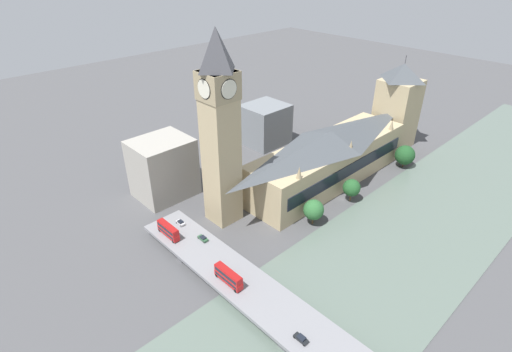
# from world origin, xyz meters

# --- Properties ---
(ground_plane) EXTENTS (600.00, 600.00, 0.00)m
(ground_plane) POSITION_xyz_m (0.00, 0.00, 0.00)
(ground_plane) COLOR #4C4C4F
(river_water) EXTENTS (53.20, 360.00, 0.30)m
(river_water) POSITION_xyz_m (-32.60, 0.00, 0.15)
(river_water) COLOR slate
(river_water) RESTS_ON ground_plane
(parliament_hall) EXTENTS (23.43, 87.32, 25.03)m
(parliament_hall) POSITION_xyz_m (14.48, -8.00, 12.43)
(parliament_hall) COLOR tan
(parliament_hall) RESTS_ON ground_plane
(clock_tower) EXTENTS (12.00, 12.00, 73.13)m
(clock_tower) POSITION_xyz_m (25.00, 45.06, 39.32)
(clock_tower) COLOR tan
(clock_tower) RESTS_ON ground_plane
(victoria_tower) EXTENTS (18.20, 18.20, 48.23)m
(victoria_tower) POSITION_xyz_m (14.54, -64.76, 22.12)
(victoria_tower) COLOR tan
(victoria_tower) RESTS_ON ground_plane
(road_bridge) EXTENTS (138.40, 15.57, 4.20)m
(road_bridge) POSITION_xyz_m (-32.60, 66.25, 3.34)
(road_bridge) COLOR slate
(road_bridge) RESTS_ON ground_plane
(double_decker_bus_mid) EXTENTS (10.93, 2.53, 4.88)m
(double_decker_bus_mid) POSITION_xyz_m (-7.04, 69.66, 6.89)
(double_decker_bus_mid) COLOR red
(double_decker_bus_mid) RESTS_ON road_bridge
(double_decker_bus_rear) EXTENTS (10.79, 2.49, 4.80)m
(double_decker_bus_rear) POSITION_xyz_m (25.44, 70.26, 6.84)
(double_decker_bus_rear) COLOR red
(double_decker_bus_rear) RESTS_ON road_bridge
(car_northbound_lead) EXTENTS (3.96, 1.81, 1.51)m
(car_northbound_lead) POSITION_xyz_m (28.30, 63.29, 4.94)
(car_northbound_lead) COLOR silver
(car_northbound_lead) RESTS_ON road_bridge
(car_northbound_tail) EXTENTS (4.21, 1.83, 1.37)m
(car_northbound_tail) POSITION_xyz_m (15.14, 62.78, 4.88)
(car_northbound_tail) COLOR #2D5638
(car_northbound_tail) RESTS_ON road_bridge
(car_southbound_lead) EXTENTS (4.21, 1.77, 1.43)m
(car_southbound_lead) POSITION_xyz_m (-36.17, 69.34, 4.90)
(car_southbound_lead) COLOR black
(car_southbound_lead) RESTS_ON road_bridge
(city_block_west) EXTENTS (20.59, 22.10, 21.73)m
(city_block_west) POSITION_xyz_m (63.95, -16.59, 10.86)
(city_block_west) COLOR slate
(city_block_west) RESTS_ON ground_plane
(city_block_center) EXTENTS (20.30, 23.68, 25.62)m
(city_block_center) POSITION_xyz_m (56.42, 52.08, 12.81)
(city_block_center) COLOR #A39E93
(city_block_center) RESTS_ON ground_plane
(tree_embankment_near) EXTENTS (9.56, 9.56, 11.33)m
(tree_embankment_near) POSITION_xyz_m (-3.16, -45.88, 6.54)
(tree_embankment_near) COLOR brown
(tree_embankment_near) RESTS_ON ground_plane
(tree_embankment_mid) EXTENTS (8.06, 8.06, 10.65)m
(tree_embankment_mid) POSITION_xyz_m (-2.15, 22.65, 6.60)
(tree_embankment_mid) COLOR brown
(tree_embankment_mid) RESTS_ON ground_plane
(tree_embankment_far) EXTENTS (7.44, 7.44, 10.33)m
(tree_embankment_far) POSITION_xyz_m (-2.87, -1.57, 6.59)
(tree_embankment_far) COLOR brown
(tree_embankment_far) RESTS_ON ground_plane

